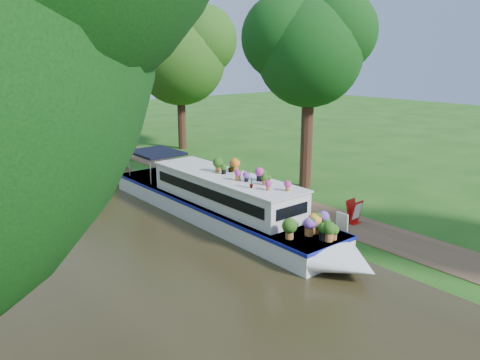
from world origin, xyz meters
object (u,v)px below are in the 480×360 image
at_px(plant_boat, 226,201).
at_px(sandwich_board, 354,213).
at_px(pedestrian_pink, 88,130).
at_px(second_boat, 81,152).

distance_m(plant_boat, sandwich_board, 4.86).
bearing_deg(pedestrian_pink, second_boat, -96.17).
relative_size(plant_boat, pedestrian_pink, 7.80).
xyz_separation_m(sandwich_board, pedestrian_pink, (-0.87, 23.42, 0.47)).
bearing_deg(plant_boat, pedestrian_pink, 82.05).
bearing_deg(second_boat, plant_boat, -110.85).
bearing_deg(pedestrian_pink, plant_boat, -78.65).
relative_size(plant_boat, second_boat, 1.80).
xyz_separation_m(plant_boat, pedestrian_pink, (2.83, 20.29, 0.04)).
distance_m(plant_boat, second_boat, 14.23).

